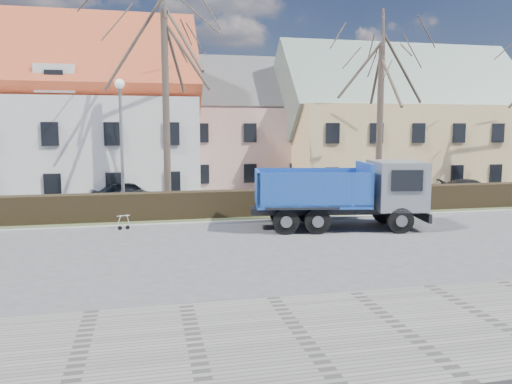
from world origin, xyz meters
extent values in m
plane|color=#4C4B4E|center=(0.00, 0.00, 0.00)|extent=(120.00, 120.00, 0.00)
cube|color=slate|center=(0.00, -8.50, 0.04)|extent=(80.00, 5.00, 0.08)
cube|color=gray|center=(0.00, 4.60, 0.06)|extent=(80.00, 0.30, 0.12)
cube|color=#3B4828|center=(0.00, 6.20, 0.05)|extent=(80.00, 3.00, 0.10)
cube|color=black|center=(0.00, 6.00, 0.65)|extent=(60.00, 0.90, 1.30)
imported|color=black|center=(-4.12, 11.44, 0.73)|extent=(4.56, 2.69, 1.46)
imported|color=black|center=(17.07, 9.67, 0.61)|extent=(4.50, 2.98, 1.21)
camera|label=1|loc=(-3.09, -17.97, 4.37)|focal=35.00mm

